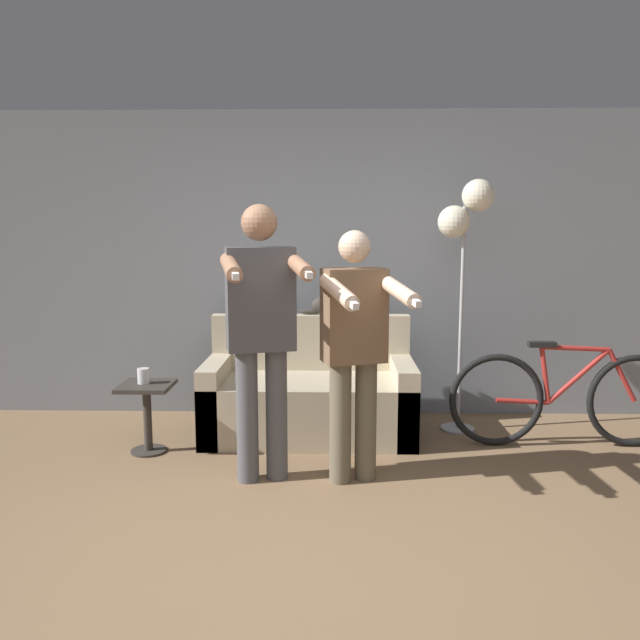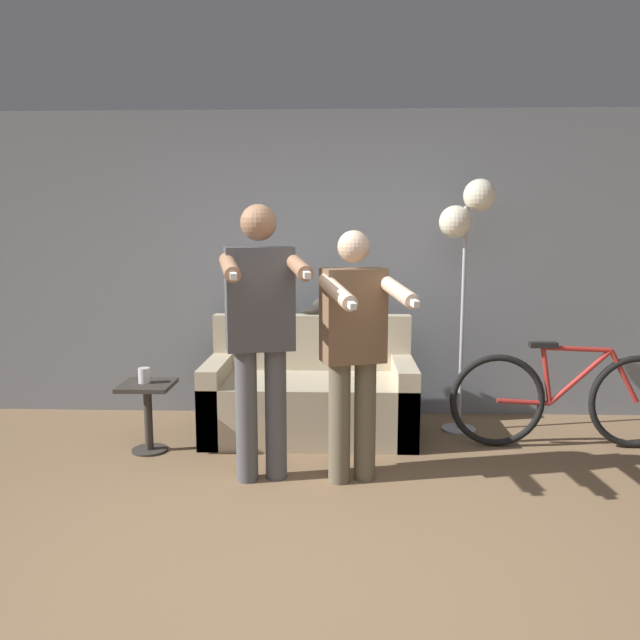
# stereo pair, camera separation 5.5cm
# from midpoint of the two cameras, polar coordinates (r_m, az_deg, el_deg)

# --- Properties ---
(ground_plane) EXTENTS (16.00, 16.00, 0.00)m
(ground_plane) POSITION_cam_midpoint_polar(r_m,az_deg,el_deg) (3.19, -2.65, -22.28)
(ground_plane) COLOR #846647
(wall_back) EXTENTS (10.00, 0.05, 2.60)m
(wall_back) POSITION_cam_midpoint_polar(r_m,az_deg,el_deg) (5.40, -0.83, 4.98)
(wall_back) COLOR gray
(wall_back) RESTS_ON ground_plane
(couch) EXTENTS (1.62, 0.82, 0.92)m
(couch) POSITION_cam_midpoint_polar(r_m,az_deg,el_deg) (4.96, -1.29, -7.10)
(couch) COLOR beige
(couch) RESTS_ON ground_plane
(person_left) EXTENTS (0.60, 0.75, 1.77)m
(person_left) POSITION_cam_midpoint_polar(r_m,az_deg,el_deg) (3.93, -5.80, -0.41)
(person_left) COLOR #56565B
(person_left) RESTS_ON ground_plane
(person_right) EXTENTS (0.59, 0.75, 1.61)m
(person_right) POSITION_cam_midpoint_polar(r_m,az_deg,el_deg) (3.91, 2.81, -2.05)
(person_right) COLOR #6B604C
(person_right) RESTS_ON ground_plane
(cat) EXTENTS (0.48, 0.15, 0.19)m
(cat) POSITION_cam_midpoint_polar(r_m,az_deg,el_deg) (5.11, 0.99, 1.44)
(cat) COLOR #3D3833
(cat) RESTS_ON couch
(floor_lamp) EXTENTS (0.43, 0.27, 2.00)m
(floor_lamp) POSITION_cam_midpoint_polar(r_m,az_deg,el_deg) (5.00, 12.85, 8.58)
(floor_lamp) COLOR #B2B2B7
(floor_lamp) RESTS_ON ground_plane
(side_table) EXTENTS (0.37, 0.37, 0.51)m
(side_table) POSITION_cam_midpoint_polar(r_m,az_deg,el_deg) (4.74, -15.86, -7.45)
(side_table) COLOR #38332D
(side_table) RESTS_ON ground_plane
(cup) EXTENTS (0.09, 0.09, 0.11)m
(cup) POSITION_cam_midpoint_polar(r_m,az_deg,el_deg) (4.71, -16.16, -4.93)
(cup) COLOR white
(cup) RESTS_ON side_table
(bicycle) EXTENTS (1.72, 0.07, 0.80)m
(bicycle) POSITION_cam_midpoint_polar(r_m,az_deg,el_deg) (5.01, 21.21, -6.69)
(bicycle) COLOR black
(bicycle) RESTS_ON ground_plane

